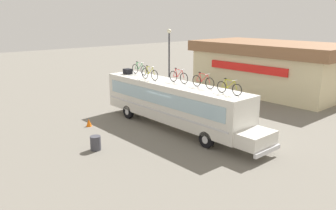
% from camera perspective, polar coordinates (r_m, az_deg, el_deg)
% --- Properties ---
extents(ground_plane, '(120.00, 120.00, 0.00)m').
position_cam_1_polar(ground_plane, '(23.16, 0.74, -3.71)').
color(ground_plane, slate).
extents(bus, '(13.44, 2.42, 3.06)m').
position_cam_1_polar(bus, '(22.51, 1.12, 0.48)').
color(bus, silver).
rests_on(bus, ground).
extents(luggage_bag_1, '(0.60, 0.50, 0.40)m').
position_cam_1_polar(luggage_bag_1, '(26.01, -6.78, 5.62)').
color(luggage_bag_1, black).
rests_on(luggage_bag_1, bus).
extents(rooftop_bicycle_1, '(1.80, 0.44, 0.96)m').
position_cam_1_polar(rooftop_bicycle_1, '(25.74, -4.84, 6.03)').
color(rooftop_bicycle_1, black).
rests_on(rooftop_bicycle_1, bus).
extents(rooftop_bicycle_2, '(1.78, 0.44, 0.96)m').
position_cam_1_polar(rooftop_bicycle_2, '(23.54, -3.10, 5.25)').
color(rooftop_bicycle_2, black).
rests_on(rooftop_bicycle_2, bus).
extents(rooftop_bicycle_3, '(1.76, 0.44, 0.96)m').
position_cam_1_polar(rooftop_bicycle_3, '(22.37, 1.77, 4.77)').
color(rooftop_bicycle_3, black).
rests_on(rooftop_bicycle_3, bus).
extents(rooftop_bicycle_4, '(1.80, 0.44, 0.94)m').
position_cam_1_polar(rooftop_bicycle_4, '(20.86, 5.90, 3.96)').
color(rooftop_bicycle_4, black).
rests_on(rooftop_bicycle_4, bus).
extents(rooftop_bicycle_5, '(1.75, 0.44, 0.88)m').
position_cam_1_polar(rooftop_bicycle_5, '(19.30, 10.22, 2.88)').
color(rooftop_bicycle_5, black).
rests_on(rooftop_bicycle_5, bus).
extents(roadside_building, '(14.87, 8.28, 4.88)m').
position_cam_1_polar(roadside_building, '(35.16, 16.81, 6.19)').
color(roadside_building, beige).
rests_on(roadside_building, ground).
extents(trash_bin, '(0.59, 0.59, 0.81)m').
position_cam_1_polar(trash_bin, '(19.59, -12.06, -6.27)').
color(trash_bin, '#3F3F47').
rests_on(trash_bin, ground).
extents(traffic_cone, '(0.38, 0.38, 0.52)m').
position_cam_1_polar(traffic_cone, '(23.85, -13.15, -2.90)').
color(traffic_cone, orange).
rests_on(traffic_cone, ground).
extents(street_lamp, '(0.37, 0.37, 6.27)m').
position_cam_1_polar(street_lamp, '(30.02, 0.19, 8.22)').
color(street_lamp, '#38383D').
rests_on(street_lamp, ground).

